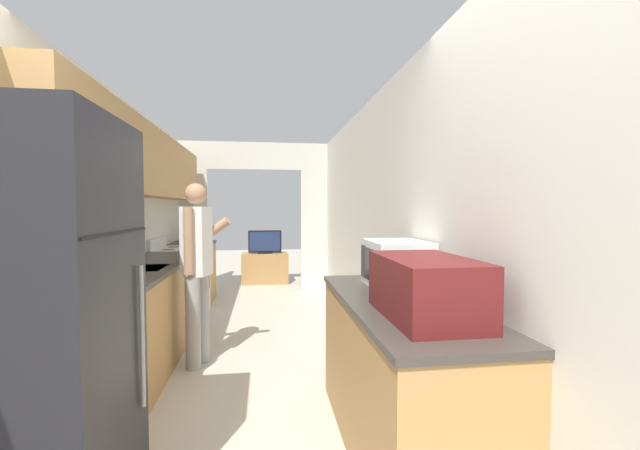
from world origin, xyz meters
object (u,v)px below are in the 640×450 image
microwave (396,264)px  television (265,242)px  person (197,268)px  refrigerator (27,326)px  suitcase (426,287)px  tv_cabinet (265,268)px  knife (184,244)px  range_oven (181,282)px

microwave → television: microwave is taller
microwave → person: bearing=143.0°
refrigerator → suitcase: refrigerator is taller
tv_cabinet → television: television is taller
person → knife: size_ratio=4.90×
person → microwave: person is taller
range_oven → person: 1.79m
suitcase → knife: (-1.92, 4.05, -0.14)m
refrigerator → television: (1.01, 5.49, -0.13)m
microwave → tv_cabinet: 5.00m
person → television: size_ratio=2.68×
refrigerator → person: (0.41, 1.76, -0.03)m
suitcase → tv_cabinet: (-0.77, 5.58, -0.75)m
person → microwave: size_ratio=3.39×
range_oven → knife: bearing=97.6°
refrigerator → suitcase: 1.78m
range_oven → tv_cabinet: (1.08, 2.10, -0.17)m
refrigerator → television: size_ratio=2.98×
person → tv_cabinet: bearing=8.2°
range_oven → refrigerator: bearing=-88.9°
range_oven → tv_cabinet: range_oven is taller
microwave → tv_cabinet: size_ratio=0.56×
tv_cabinet → television: 0.49m
person → suitcase: person is taller
refrigerator → microwave: bearing=19.3°
suitcase → range_oven: bearing=117.9°
range_oven → television: 2.34m
television → knife: bearing=-127.8°
suitcase → knife: suitcase is taller
tv_cabinet → television: size_ratio=1.40×
range_oven → television: (1.08, 2.05, 0.32)m
television → knife: 1.88m
person → television: bearing=8.1°
microwave → suitcase: bearing=-97.9°
suitcase → television: suitcase is taller
person → microwave: 1.84m
person → tv_cabinet: person is taller
person → suitcase: (1.36, -1.81, 0.16)m
suitcase → microwave: size_ratio=1.40×
suitcase → knife: size_ratio=2.03×
suitcase → tv_cabinet: 5.68m
microwave → knife: size_ratio=1.45×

